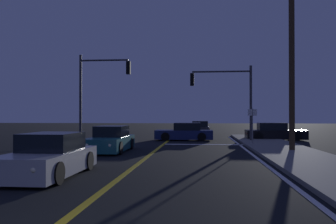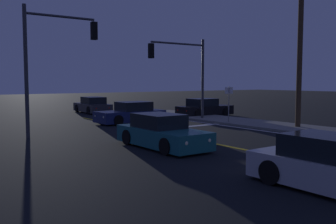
% 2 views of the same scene
% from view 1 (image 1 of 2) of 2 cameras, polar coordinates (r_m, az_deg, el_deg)
% --- Properties ---
extents(sidewalk_right, '(3.20, 36.20, 0.15)m').
position_cam_1_polar(sidewalk_right, '(14.74, 22.71, -7.64)').
color(sidewalk_right, slate).
rests_on(sidewalk_right, ground).
extents(lane_line_center, '(0.20, 34.19, 0.01)m').
position_cam_1_polar(lane_line_center, '(14.31, -4.47, -8.17)').
color(lane_line_center, gold).
rests_on(lane_line_center, ground).
extents(lane_line_edge_right, '(0.16, 34.19, 0.01)m').
position_cam_1_polar(lane_line_edge_right, '(14.31, 15.55, -8.15)').
color(lane_line_edge_right, white).
rests_on(lane_line_edge_right, ground).
extents(stop_bar, '(5.18, 0.50, 0.01)m').
position_cam_1_polar(stop_bar, '(22.61, 5.84, -5.38)').
color(stop_bar, white).
rests_on(stop_bar, ground).
extents(car_parked_curb_teal, '(1.84, 4.48, 1.34)m').
position_cam_1_polar(car_parked_curb_teal, '(18.46, -9.46, -4.66)').
color(car_parked_curb_teal, '#195960').
rests_on(car_parked_curb_teal, ground).
extents(car_mid_block_silver, '(1.88, 4.25, 1.34)m').
position_cam_1_polar(car_mid_block_silver, '(11.52, -19.04, -7.11)').
color(car_mid_block_silver, '#B2B5BA').
rests_on(car_mid_block_silver, ground).
extents(car_side_waiting_navy, '(4.40, 1.95, 1.34)m').
position_cam_1_polar(car_side_waiting_navy, '(26.32, 2.80, -3.44)').
color(car_side_waiting_navy, navy).
rests_on(car_side_waiting_navy, ground).
extents(car_distant_tail_black, '(4.49, 1.82, 1.34)m').
position_cam_1_polar(car_distant_tail_black, '(27.61, 17.23, -3.28)').
color(car_distant_tail_black, black).
rests_on(car_distant_tail_black, ground).
extents(car_lead_oncoming_charcoal, '(2.01, 4.47, 1.34)m').
position_cam_1_polar(car_lead_oncoming_charcoal, '(34.75, 5.42, -2.75)').
color(car_lead_oncoming_charcoal, '#2D2D33').
rests_on(car_lead_oncoming_charcoal, ground).
extents(traffic_signal_near_right, '(4.39, 0.28, 5.44)m').
position_cam_1_polar(traffic_signal_near_right, '(24.96, 9.85, 3.50)').
color(traffic_signal_near_right, '#38383D').
rests_on(traffic_signal_near_right, ground).
extents(traffic_signal_far_left, '(3.65, 0.28, 6.16)m').
position_cam_1_polar(traffic_signal_far_left, '(24.60, -11.57, 4.51)').
color(traffic_signal_far_left, '#38383D').
rests_on(traffic_signal_far_left, ground).
extents(utility_pole_right, '(1.66, 0.29, 10.54)m').
position_cam_1_polar(utility_pole_right, '(18.99, 19.81, 10.31)').
color(utility_pole_right, '#42301E').
rests_on(utility_pole_right, ground).
extents(street_sign_corner, '(0.56, 0.14, 2.34)m').
position_cam_1_polar(street_sign_corner, '(22.27, 13.82, -1.39)').
color(street_sign_corner, slate).
rests_on(street_sign_corner, ground).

